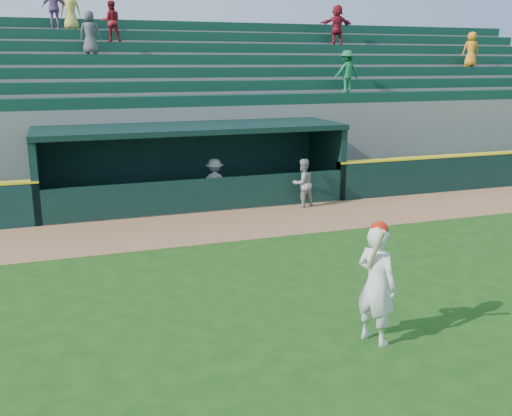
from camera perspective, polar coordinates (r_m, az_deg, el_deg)
The scene contains 7 objects.
ground at distance 11.22m, azimuth 2.68°, elevation -8.37°, with size 120.00×120.00×0.00m, color #1A4210.
warning_track at distance 15.62m, azimuth -3.94°, elevation -1.78°, with size 40.00×3.00×0.01m, color #97643C.
dugout_player_front at distance 17.54m, azimuth 4.70°, elevation 2.50°, with size 0.73×0.57×1.50m, color #969691.
dugout_player_inside at distance 17.62m, azimuth -4.13°, elevation 2.54°, with size 0.96×0.55×1.49m, color #989893.
dugout at distance 18.27m, azimuth -6.56°, elevation 4.87°, with size 9.40×2.80×2.46m.
stands at distance 22.59m, azimuth -9.25°, elevation 9.23°, with size 34.50×6.28×7.43m.
batter_at_plate at distance 9.16m, azimuth 11.96°, elevation -7.34°, with size 0.70×0.90×2.01m.
Camera 1 is at (-3.85, -9.61, 4.32)m, focal length 40.00 mm.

